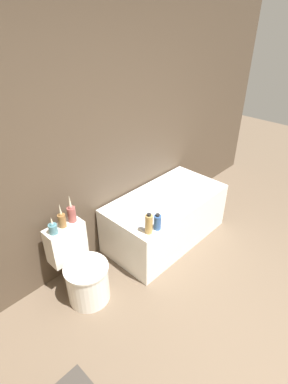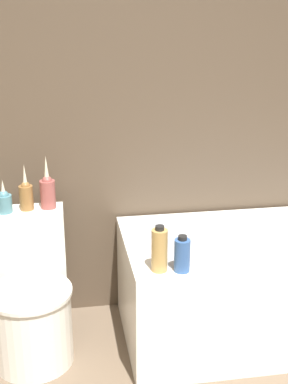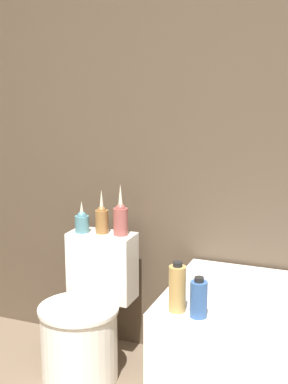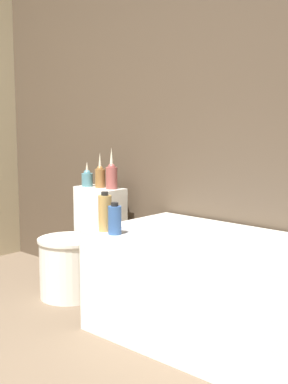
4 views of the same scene
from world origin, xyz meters
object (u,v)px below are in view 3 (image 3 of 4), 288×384
at_px(toilet, 86,321).
at_px(vase_silver, 102,218).
at_px(shampoo_bottle_short, 199,299).
at_px(vase_gold, 82,221).
at_px(shampoo_bottle_tall, 177,288).
at_px(vase_bronze, 121,218).

distance_m(toilet, vase_silver, 0.55).
bearing_deg(vase_silver, shampoo_bottle_short, -37.50).
xyz_separation_m(toilet, vase_silver, (0.00, 0.21, 0.51)).
bearing_deg(toilet, shampoo_bottle_short, -24.98).
bearing_deg(toilet, vase_gold, 120.34).
height_order(shampoo_bottle_tall, shampoo_bottle_short, shampoo_bottle_tall).
relative_size(toilet, vase_bronze, 2.54).
xyz_separation_m(vase_bronze, shampoo_bottle_tall, (0.49, -0.52, -0.13)).
bearing_deg(vase_gold, vase_bronze, 7.48).
bearing_deg(toilet, vase_silver, 90.00).
height_order(vase_silver, shampoo_bottle_short, vase_silver).
relative_size(vase_gold, vase_silver, 0.71).
relative_size(toilet, vase_gold, 4.11).
bearing_deg(shampoo_bottle_tall, vase_silver, 139.35).
distance_m(vase_gold, vase_bronze, 0.22).
bearing_deg(shampoo_bottle_short, shampoo_bottle_tall, 167.81).
xyz_separation_m(vase_gold, shampoo_bottle_short, (0.81, -0.51, -0.12)).
height_order(toilet, shampoo_bottle_short, shampoo_bottle_short).
xyz_separation_m(vase_bronze, shampoo_bottle_short, (0.59, -0.54, -0.15)).
bearing_deg(vase_silver, toilet, -90.00).
bearing_deg(vase_gold, shampoo_bottle_tall, -34.72).
distance_m(vase_silver, vase_bronze, 0.11).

